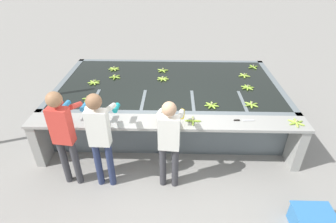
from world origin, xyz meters
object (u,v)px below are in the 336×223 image
worker_1 (100,133)px  banana_bunch_floating_10 (212,105)px  banana_bunch_floating_2 (248,87)px  banana_bunch_floating_0 (114,69)px  banana_bunch_floating_6 (94,82)px  worker_2 (169,138)px  banana_bunch_floating_5 (163,70)px  banana_bunch_floating_7 (89,99)px  banana_bunch_floating_1 (115,77)px  banana_bunch_ledge_1 (193,121)px  banana_bunch_floating_3 (163,79)px  worker_0 (64,131)px  banana_bunch_floating_4 (253,67)px  banana_bunch_floating_9 (251,105)px  banana_bunch_floating_8 (244,76)px  knife_1 (66,118)px  knife_0 (241,120)px  banana_bunch_ledge_0 (296,123)px  crate (312,220)px

worker_1 → banana_bunch_floating_10: size_ratio=6.11×
banana_bunch_floating_2 → banana_bunch_floating_10: (-0.84, -0.75, 0.00)m
banana_bunch_floating_0 → banana_bunch_floating_6: (-0.28, -0.77, 0.00)m
worker_1 → worker_2: worker_1 is taller
banana_bunch_floating_5 → banana_bunch_floating_7: 1.98m
worker_1 → banana_bunch_floating_1: 2.27m
banana_bunch_ledge_1 → banana_bunch_floating_3: bearing=109.1°
worker_1 → banana_bunch_ledge_1: 1.53m
worker_0 → banana_bunch_floating_4: bearing=38.8°
banana_bunch_floating_6 → banana_bunch_floating_9: size_ratio=1.00×
banana_bunch_floating_6 → banana_bunch_floating_9: same height
banana_bunch_ledge_1 → worker_0: bearing=-166.2°
banana_bunch_floating_6 → banana_bunch_floating_10: (2.45, -0.91, 0.00)m
banana_bunch_floating_4 → banana_bunch_floating_6: bearing=-165.2°
worker_2 → banana_bunch_floating_8: worker_2 is taller
worker_0 → banana_bunch_floating_0: (0.21, 2.71, -0.11)m
worker_0 → banana_bunch_floating_7: bearing=88.6°
banana_bunch_floating_2 → knife_1: size_ratio=0.85×
banana_bunch_floating_8 → banana_bunch_floating_10: bearing=-123.4°
worker_2 → banana_bunch_floating_5: bearing=94.6°
banana_bunch_floating_3 → banana_bunch_floating_9: same height
banana_bunch_floating_6 → knife_0: bearing=-25.7°
banana_bunch_floating_4 → banana_bunch_floating_8: 0.62m
banana_bunch_ledge_1 → banana_bunch_ledge_0: bearing=-0.4°
banana_bunch_floating_5 → banana_bunch_ledge_1: size_ratio=0.97×
worker_2 → banana_bunch_floating_10: (0.77, 1.05, -0.03)m
banana_bunch_floating_3 → worker_0: bearing=-123.3°
banana_bunch_ledge_0 → knife_1: bearing=179.4°
worker_1 → banana_bunch_floating_2: 3.21m
banana_bunch_floating_3 → knife_1: size_ratio=0.85×
worker_2 → banana_bunch_floating_6: (-1.68, 1.96, -0.03)m
banana_bunch_floating_0 → banana_bunch_floating_9: 3.34m
knife_1 → crate: size_ratio=0.60×
banana_bunch_floating_10 → knife_1: size_ratio=0.85×
banana_bunch_floating_5 → banana_bunch_floating_6: size_ratio=0.98×
banana_bunch_floating_3 → banana_bunch_floating_4: bearing=18.8°
banana_bunch_floating_2 → knife_0: banana_bunch_floating_2 is taller
banana_bunch_floating_1 → banana_bunch_floating_8: same height
worker_2 → banana_bunch_ledge_0: 2.17m
banana_bunch_floating_7 → worker_1: bearing=-66.8°
banana_bunch_floating_2 → knife_0: 1.30m
banana_bunch_floating_0 → banana_bunch_floating_10: same height
banana_bunch_floating_10 → knife_0: size_ratio=0.80×
worker_0 → crate: 3.83m
banana_bunch_floating_9 → worker_1: bearing=-156.8°
worker_2 → banana_bunch_floating_2: worker_2 is taller
banana_bunch_floating_2 → worker_2: bearing=-131.7°
knife_0 → banana_bunch_ledge_1: bearing=-176.3°
banana_bunch_floating_10 → banana_bunch_floating_6: bearing=159.6°
banana_bunch_floating_6 → banana_bunch_floating_4: bearing=14.8°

